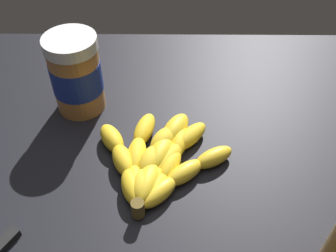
% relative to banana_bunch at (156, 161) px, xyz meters
% --- Properties ---
extents(ground_plane, '(0.96, 0.77, 0.03)m').
position_rel_banana_bunch_xyz_m(ground_plane, '(0.05, 0.02, -0.03)').
color(ground_plane, black).
extents(banana_bunch, '(0.24, 0.22, 0.04)m').
position_rel_banana_bunch_xyz_m(banana_bunch, '(0.00, 0.00, 0.00)').
color(banana_bunch, yellow).
rests_on(banana_bunch, ground_plane).
extents(peanut_butter_jar, '(0.09, 0.09, 0.15)m').
position_rel_banana_bunch_xyz_m(peanut_butter_jar, '(-0.15, 0.15, 0.06)').
color(peanut_butter_jar, '#B27238').
rests_on(peanut_butter_jar, ground_plane).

